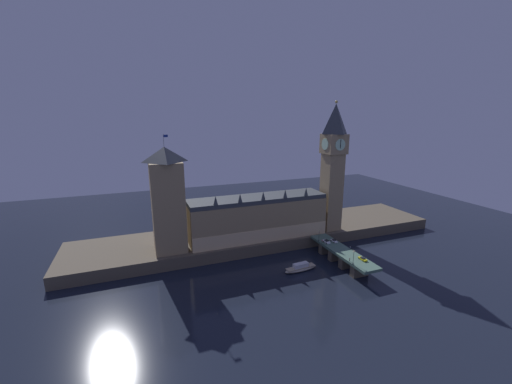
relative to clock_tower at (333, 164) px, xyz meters
name	(u,v)px	position (x,y,z in m)	size (l,w,h in m)	color
ground_plane	(292,267)	(-39.21, -26.58, -46.67)	(400.00, 400.00, 0.00)	black
embankment	(263,235)	(-39.21, 12.42, -43.47)	(220.00, 42.00, 6.40)	brown
parliament_hall	(258,217)	(-45.98, 3.32, -28.44)	(78.04, 19.16, 28.49)	#9E845B
clock_tower	(333,164)	(0.00, 0.00, 0.00)	(12.50, 12.61, 76.02)	#9E845B
victoria_tower	(168,200)	(-94.69, 2.72, -13.54)	(15.93, 15.93, 59.22)	#9E845B
bridge	(342,255)	(-13.14, -31.58, -41.90)	(10.02, 46.00, 7.30)	#476656
car_northbound_lead	(327,241)	(-15.35, -20.47, -38.65)	(2.09, 4.65, 1.55)	white
car_southbound_lead	(363,259)	(-10.94, -44.40, -38.76)	(2.01, 4.73, 1.30)	yellow
car_southbound_trail	(334,241)	(-10.94, -20.98, -38.71)	(1.88, 4.21, 1.42)	white
pedestrian_near_rail	(350,259)	(-17.55, -43.21, -38.41)	(0.38, 0.38, 1.81)	black
pedestrian_mid_walk	(350,248)	(-8.73, -32.14, -38.55)	(0.38, 0.38, 1.57)	black
pedestrian_far_rail	(322,241)	(-17.55, -19.53, -38.38)	(0.38, 0.38, 1.86)	black
street_lamp_near	(354,256)	(-17.95, -46.30, -35.09)	(1.34, 0.60, 6.86)	#2D3333
street_lamp_far	(319,234)	(-17.95, -16.86, -35.23)	(1.34, 0.60, 6.62)	#2D3333
boat_upstream	(301,268)	(-36.70, -31.02, -45.23)	(17.70, 5.68, 3.95)	#B2A893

